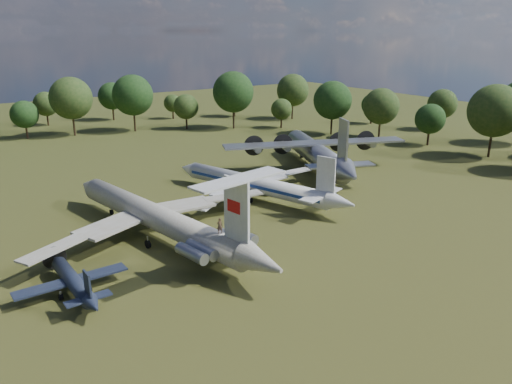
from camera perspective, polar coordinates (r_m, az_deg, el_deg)
ground at (r=67.67m, az=-10.47°, el=-4.77°), size 300.00×300.00×0.00m
il62_airliner at (r=65.75m, az=-11.22°, el=-3.39°), size 42.78×51.39×4.51m
tu104_jet at (r=79.95m, az=-0.13°, el=0.54°), size 38.06×44.18×3.75m
an12_transport at (r=97.17m, az=6.91°, el=4.03°), size 48.24×50.54×5.26m
small_prop_west at (r=54.97m, az=-20.13°, el=-9.89°), size 11.93×15.92×2.28m
person_on_il62 at (r=55.05m, az=-4.17°, el=-3.84°), size 0.71×0.52×1.78m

